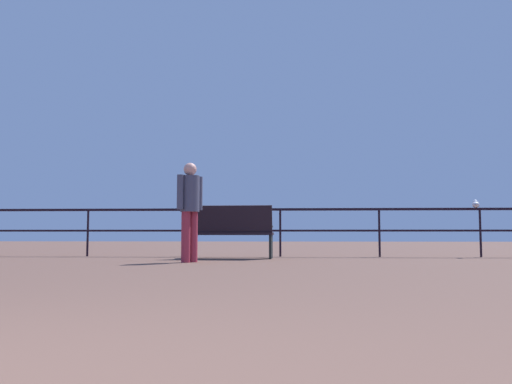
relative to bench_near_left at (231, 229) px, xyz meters
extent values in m
cube|color=black|center=(-0.08, 0.91, 0.41)|extent=(22.08, 0.05, 0.05)
cube|color=black|center=(-0.08, 0.91, -0.02)|extent=(22.08, 0.04, 0.04)
cylinder|color=black|center=(-3.09, 0.91, -0.07)|extent=(0.04, 0.04, 0.96)
cylinder|color=black|center=(-1.09, 0.91, -0.07)|extent=(0.04, 0.04, 0.96)
cylinder|color=black|center=(0.92, 0.91, -0.07)|extent=(0.04, 0.04, 0.96)
cylinder|color=black|center=(2.93, 0.91, -0.07)|extent=(0.04, 0.04, 0.96)
cylinder|color=black|center=(4.94, 0.91, -0.07)|extent=(0.04, 0.04, 0.96)
cube|color=black|center=(0.00, 0.09, -0.08)|extent=(1.59, 0.53, 0.05)
cube|color=black|center=(-0.01, -0.11, 0.18)|extent=(1.57, 0.22, 0.53)
cube|color=black|center=(0.75, 0.05, -0.32)|extent=(0.06, 0.40, 0.47)
cube|color=black|center=(0.76, 0.22, 0.06)|extent=(0.05, 0.31, 0.04)
cube|color=black|center=(-0.74, 0.13, -0.32)|extent=(0.06, 0.40, 0.47)
cube|color=black|center=(-0.73, 0.30, 0.06)|extent=(0.05, 0.31, 0.04)
cylinder|color=#9B2A3B|center=(-0.51, -1.23, -0.13)|extent=(0.15, 0.15, 0.83)
cylinder|color=#9B2A3B|center=(-0.61, -1.35, -0.13)|extent=(0.15, 0.15, 0.83)
cylinder|color=#434459|center=(-0.56, -1.29, 0.58)|extent=(0.32, 0.32, 0.60)
cylinder|color=#434459|center=(-0.43, -1.13, 0.60)|extent=(0.11, 0.11, 0.56)
cylinder|color=#434459|center=(-0.69, -1.46, 0.60)|extent=(0.11, 0.11, 0.56)
sphere|color=tan|center=(-0.56, -1.29, 0.99)|extent=(0.22, 0.22, 0.22)
ellipsoid|color=silver|center=(4.86, 0.91, 0.50)|extent=(0.19, 0.25, 0.12)
ellipsoid|color=gray|center=(4.86, 0.91, 0.52)|extent=(0.15, 0.22, 0.04)
sphere|color=silver|center=(4.89, 1.01, 0.56)|extent=(0.10, 0.10, 0.10)
cone|color=gold|center=(4.91, 1.08, 0.56)|extent=(0.05, 0.06, 0.04)
cube|color=gray|center=(4.83, 0.79, 0.51)|extent=(0.07, 0.09, 0.02)
camera|label=1|loc=(0.99, -9.96, -0.08)|focal=37.17mm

